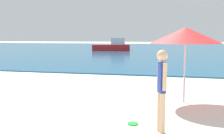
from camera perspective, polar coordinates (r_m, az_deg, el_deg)
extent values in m
cube|color=#14567F|center=(42.14, 10.78, 3.92)|extent=(160.00, 60.00, 0.06)
cylinder|color=#DDAD84|center=(5.18, 10.22, -9.37)|extent=(0.10, 0.10, 0.76)
cylinder|color=#DDAD84|center=(5.06, 10.77, -9.76)|extent=(0.10, 0.10, 0.76)
cube|color=#233899|center=(4.98, 10.65, -2.19)|extent=(0.17, 0.20, 0.57)
sphere|color=#DDAD84|center=(4.93, 10.75, 2.44)|extent=(0.21, 0.21, 0.21)
cylinder|color=#DDAD84|center=(5.10, 10.08, -1.61)|extent=(0.08, 0.08, 0.51)
cylinder|color=#DDAD84|center=(4.84, 11.26, -2.06)|extent=(0.08, 0.08, 0.51)
cylinder|color=green|center=(5.59, 4.49, -12.02)|extent=(0.22, 0.22, 0.03)
cube|color=red|center=(34.31, -0.17, 4.18)|extent=(4.97, 2.28, 0.77)
cube|color=silver|center=(34.23, 1.27, 5.54)|extent=(1.87, 1.33, 0.86)
cylinder|color=#B7B7BC|center=(7.47, 15.34, 0.30)|extent=(0.05, 0.05, 2.03)
cone|color=red|center=(7.43, 15.53, 6.56)|extent=(1.93, 1.93, 0.43)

